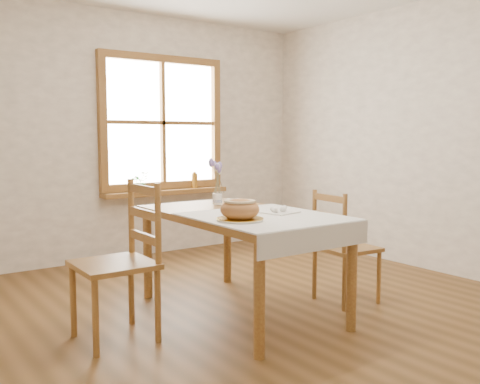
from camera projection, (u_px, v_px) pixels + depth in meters
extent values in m
plane|color=brown|center=(265.00, 323.00, 3.73)|extent=(5.00, 5.00, 0.00)
cube|color=white|center=(119.00, 137.00, 5.62)|extent=(4.50, 0.10, 2.60)
cube|color=white|center=(458.00, 137.00, 4.90)|extent=(0.10, 5.00, 2.60)
cube|color=olive|center=(162.00, 59.00, 5.79)|extent=(1.46, 0.08, 0.08)
cube|color=olive|center=(164.00, 185.00, 5.94)|extent=(1.46, 0.08, 0.08)
cube|color=olive|center=(102.00, 122.00, 5.46)|extent=(0.08, 0.08, 1.30)
cube|color=olive|center=(216.00, 124.00, 6.26)|extent=(0.08, 0.08, 1.30)
cube|color=olive|center=(163.00, 123.00, 5.86)|extent=(0.04, 0.06, 1.30)
cube|color=olive|center=(163.00, 123.00, 5.86)|extent=(1.30, 0.06, 0.04)
cube|color=white|center=(162.00, 123.00, 5.89)|extent=(1.30, 0.01, 1.30)
cube|color=olive|center=(166.00, 192.00, 5.89)|extent=(1.46, 0.20, 0.05)
cube|color=olive|center=(240.00, 216.00, 3.90)|extent=(0.90, 1.60, 0.05)
cylinder|color=olive|center=(259.00, 300.00, 3.12)|extent=(0.07, 0.07, 0.70)
cylinder|color=olive|center=(352.00, 280.00, 3.57)|extent=(0.07, 0.07, 0.70)
cylinder|color=olive|center=(148.00, 255.00, 4.31)|extent=(0.07, 0.07, 0.70)
cylinder|color=olive|center=(227.00, 244.00, 4.77)|extent=(0.07, 0.07, 0.70)
cube|color=silver|center=(266.00, 217.00, 3.65)|extent=(0.91, 0.99, 0.01)
cylinder|color=silver|center=(240.00, 219.00, 3.45)|extent=(0.30, 0.30, 0.02)
ellipsoid|color=#A4663A|center=(240.00, 208.00, 3.44)|extent=(0.26, 0.26, 0.14)
cube|color=silver|center=(280.00, 212.00, 3.80)|extent=(0.27, 0.24, 0.01)
cylinder|color=silver|center=(229.00, 204.00, 3.94)|extent=(0.05, 0.05, 0.09)
cylinder|color=silver|center=(238.00, 204.00, 3.96)|extent=(0.05, 0.05, 0.09)
cylinder|color=silver|center=(217.00, 200.00, 4.29)|extent=(0.09, 0.09, 0.09)
imported|color=#367B31|center=(140.00, 184.00, 5.70)|extent=(0.22, 0.24, 0.16)
cylinder|color=#A36B1E|center=(195.00, 180.00, 6.09)|extent=(0.08, 0.08, 0.19)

